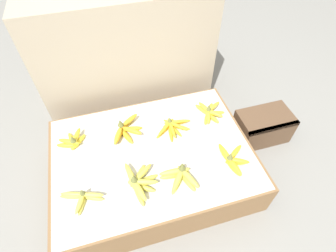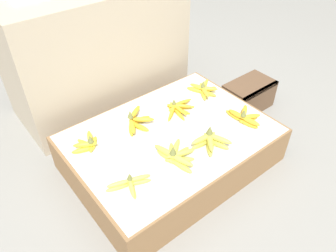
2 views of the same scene
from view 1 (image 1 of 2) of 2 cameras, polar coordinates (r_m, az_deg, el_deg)
ground_plane at (r=1.68m, az=-3.12°, el=-10.39°), size 10.00×10.00×0.00m
display_platform at (r=1.58m, az=-3.30°, el=-8.20°), size 1.13×0.82×0.24m
back_vendor_table at (r=1.95m, az=-9.60°, el=16.75°), size 1.16×0.58×0.84m
wooden_crate at (r=1.89m, az=19.95°, el=-0.09°), size 0.35×0.22×0.21m
banana_bunch_front_left at (r=1.38m, az=-18.26°, el=-14.60°), size 0.22×0.14×0.08m
banana_bunch_front_midleft at (r=1.36m, az=-6.42°, el=-11.92°), size 0.17×0.25×0.11m
banana_bunch_front_midright at (r=1.36m, az=2.68°, el=-10.83°), size 0.18×0.17×0.11m
banana_bunch_front_right at (r=1.46m, az=13.84°, el=-6.87°), size 0.13×0.24×0.10m
banana_bunch_middle_left at (r=1.59m, az=-20.05°, el=-3.06°), size 0.18×0.14×0.10m
banana_bunch_middle_midleft at (r=1.56m, az=-9.13°, el=-0.73°), size 0.19×0.22×0.10m
banana_bunch_middle_midright at (r=1.57m, az=0.95°, el=-0.11°), size 0.24×0.18×0.08m
banana_bunch_middle_right at (r=1.66m, az=9.03°, el=3.04°), size 0.17×0.21×0.10m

